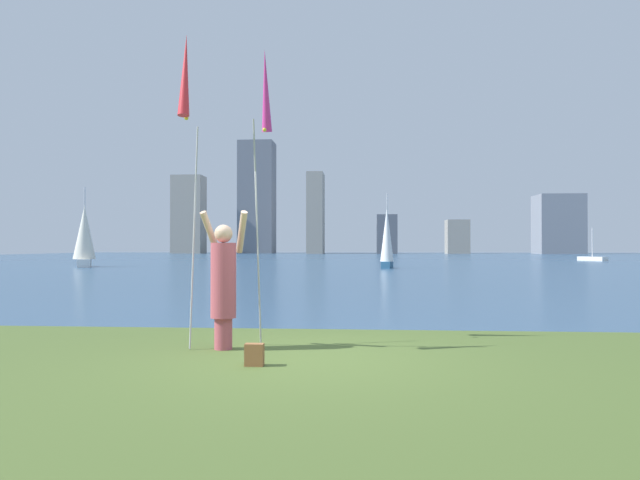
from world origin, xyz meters
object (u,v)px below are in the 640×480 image
(kite_flag_right, at_px, (265,98))
(sailboat_6, at_px, (387,239))
(kite_flag_left, at_px, (186,85))
(person, at_px, (224,281))
(bag, at_px, (254,355))
(sailboat_5, at_px, (84,237))
(sailboat_0, at_px, (592,258))

(kite_flag_right, bearing_deg, sailboat_6, 84.14)
(kite_flag_left, relative_size, sailboat_6, 0.89)
(person, relative_size, sailboat_6, 0.40)
(bag, xyz_separation_m, sailboat_5, (-17.98, 31.89, 1.97))
(kite_flag_right, bearing_deg, bag, -84.24)
(kite_flag_left, xyz_separation_m, sailboat_6, (3.92, 30.33, -1.73))
(person, height_order, bag, person)
(sailboat_0, xyz_separation_m, sailboat_5, (-41.51, -19.65, 1.86))
(kite_flag_right, relative_size, bag, 16.56)
(kite_flag_right, distance_m, sailboat_5, 34.93)
(kite_flag_right, distance_m, sailboat_0, 55.15)
(person, bearing_deg, kite_flag_left, -159.57)
(sailboat_6, bearing_deg, kite_flag_right, -95.86)
(bag, distance_m, sailboat_6, 31.31)
(kite_flag_left, relative_size, bag, 16.22)
(kite_flag_right, relative_size, sailboat_5, 0.80)
(sailboat_0, distance_m, sailboat_5, 45.97)
(kite_flag_right, bearing_deg, sailboat_5, 120.66)
(bag, height_order, sailboat_5, sailboat_5)
(kite_flag_right, height_order, bag, kite_flag_right)
(kite_flag_left, distance_m, sailboat_6, 30.63)
(person, xyz_separation_m, sailboat_0, (24.18, 50.45, -0.72))
(sailboat_6, bearing_deg, bag, -95.16)
(kite_flag_left, xyz_separation_m, bag, (1.11, -0.80, -3.53))
(kite_flag_left, xyz_separation_m, sailboat_5, (-16.87, 31.09, -1.56))
(sailboat_0, bearing_deg, sailboat_5, -154.67)
(person, xyz_separation_m, kite_flag_left, (-0.46, -0.30, 2.70))
(sailboat_5, bearing_deg, kite_flag_right, -59.34)
(kite_flag_left, xyz_separation_m, sailboat_0, (24.64, 50.74, -3.42))
(person, height_order, kite_flag_left, kite_flag_left)
(kite_flag_right, bearing_deg, sailboat_0, 64.48)
(sailboat_5, bearing_deg, person, -60.62)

